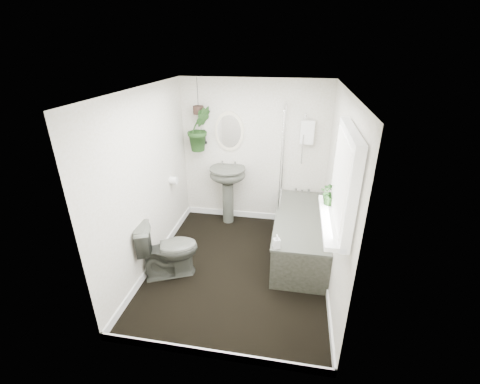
# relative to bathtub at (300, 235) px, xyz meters

# --- Properties ---
(floor) EXTENTS (2.30, 2.80, 0.02)m
(floor) POSITION_rel_bathtub_xyz_m (-0.80, -0.50, -0.30)
(floor) COLOR black
(floor) RESTS_ON ground
(ceiling) EXTENTS (2.30, 2.80, 0.02)m
(ceiling) POSITION_rel_bathtub_xyz_m (-0.80, -0.50, 2.02)
(ceiling) COLOR white
(ceiling) RESTS_ON ground
(wall_back) EXTENTS (2.30, 0.02, 2.30)m
(wall_back) POSITION_rel_bathtub_xyz_m (-0.80, 0.91, 0.86)
(wall_back) COLOR white
(wall_back) RESTS_ON ground
(wall_front) EXTENTS (2.30, 0.02, 2.30)m
(wall_front) POSITION_rel_bathtub_xyz_m (-0.80, -1.91, 0.86)
(wall_front) COLOR white
(wall_front) RESTS_ON ground
(wall_left) EXTENTS (0.02, 2.80, 2.30)m
(wall_left) POSITION_rel_bathtub_xyz_m (-1.96, -0.50, 0.86)
(wall_left) COLOR white
(wall_left) RESTS_ON ground
(wall_right) EXTENTS (0.02, 2.80, 2.30)m
(wall_right) POSITION_rel_bathtub_xyz_m (0.36, -0.50, 0.86)
(wall_right) COLOR white
(wall_right) RESTS_ON ground
(skirting) EXTENTS (2.30, 2.80, 0.10)m
(skirting) POSITION_rel_bathtub_xyz_m (-0.80, -0.50, -0.24)
(skirting) COLOR white
(skirting) RESTS_ON floor
(bathtub) EXTENTS (0.72, 1.72, 0.58)m
(bathtub) POSITION_rel_bathtub_xyz_m (0.00, 0.00, 0.00)
(bathtub) COLOR #41443B
(bathtub) RESTS_ON floor
(bath_screen) EXTENTS (0.04, 0.72, 1.40)m
(bath_screen) POSITION_rel_bathtub_xyz_m (-0.33, 0.49, 0.99)
(bath_screen) COLOR silver
(bath_screen) RESTS_ON bathtub
(shower_box) EXTENTS (0.20, 0.10, 0.35)m
(shower_box) POSITION_rel_bathtub_xyz_m (0.00, 0.84, 1.26)
(shower_box) COLOR white
(shower_box) RESTS_ON wall_back
(oval_mirror) EXTENTS (0.46, 0.03, 0.62)m
(oval_mirror) POSITION_rel_bathtub_xyz_m (-1.19, 0.87, 1.21)
(oval_mirror) COLOR beige
(oval_mirror) RESTS_ON wall_back
(wall_sconce) EXTENTS (0.04, 0.04, 0.22)m
(wall_sconce) POSITION_rel_bathtub_xyz_m (-1.59, 0.86, 1.11)
(wall_sconce) COLOR black
(wall_sconce) RESTS_ON wall_back
(toilet_roll_holder) EXTENTS (0.11, 0.11, 0.11)m
(toilet_roll_holder) POSITION_rel_bathtub_xyz_m (-1.90, 0.20, 0.61)
(toilet_roll_holder) COLOR white
(toilet_roll_holder) RESTS_ON wall_left
(window_recess) EXTENTS (0.08, 1.00, 0.90)m
(window_recess) POSITION_rel_bathtub_xyz_m (0.29, -1.20, 1.36)
(window_recess) COLOR white
(window_recess) RESTS_ON wall_right
(window_sill) EXTENTS (0.18, 1.00, 0.04)m
(window_sill) POSITION_rel_bathtub_xyz_m (0.22, -1.20, 0.94)
(window_sill) COLOR white
(window_sill) RESTS_ON wall_right
(window_blinds) EXTENTS (0.01, 0.86, 0.76)m
(window_blinds) POSITION_rel_bathtub_xyz_m (0.24, -1.20, 1.36)
(window_blinds) COLOR white
(window_blinds) RESTS_ON wall_right
(toilet) EXTENTS (0.85, 0.69, 0.76)m
(toilet) POSITION_rel_bathtub_xyz_m (-1.65, -0.77, 0.09)
(toilet) COLOR #41443B
(toilet) RESTS_ON floor
(pedestal_sink) EXTENTS (0.64, 0.58, 0.97)m
(pedestal_sink) POSITION_rel_bathtub_xyz_m (-1.19, 0.70, 0.19)
(pedestal_sink) COLOR #41443B
(pedestal_sink) RESTS_ON floor
(sill_plant) EXTENTS (0.23, 0.21, 0.25)m
(sill_plant) POSITION_rel_bathtub_xyz_m (0.23, -0.90, 1.08)
(sill_plant) COLOR black
(sill_plant) RESTS_ON window_sill
(hanging_plant) EXTENTS (0.49, 0.47, 0.69)m
(hanging_plant) POSITION_rel_bathtub_xyz_m (-1.63, 0.75, 1.26)
(hanging_plant) COLOR black
(hanging_plant) RESTS_ON ceiling
(soap_bottle) EXTENTS (0.10, 0.10, 0.17)m
(soap_bottle) POSITION_rel_bathtub_xyz_m (-0.29, -0.79, 0.37)
(soap_bottle) COLOR #2A2121
(soap_bottle) RESTS_ON bathtub
(hanging_pot) EXTENTS (0.16, 0.16, 0.12)m
(hanging_pot) POSITION_rel_bathtub_xyz_m (-1.63, 0.75, 1.55)
(hanging_pot) COLOR black
(hanging_pot) RESTS_ON ceiling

